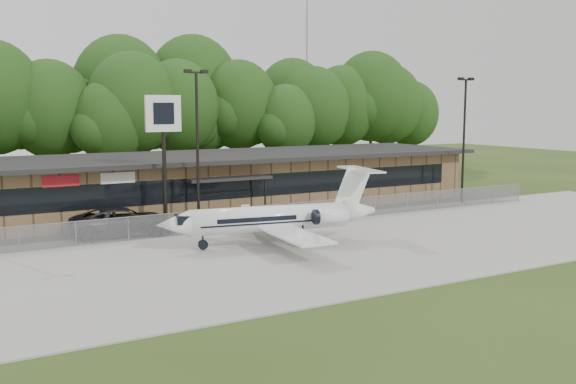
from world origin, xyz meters
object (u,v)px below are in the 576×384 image
business_jet (277,219)px  suv (124,222)px  terminal (223,181)px  pole_sign (163,128)px

business_jet → suv: (-6.90, 7.10, -0.68)m
terminal → pole_sign: 11.01m
suv → business_jet: bearing=-129.1°
business_jet → suv: bearing=143.9°
terminal → suv: bearing=-144.0°
suv → pole_sign: 6.30m
terminal → pole_sign: (-7.11, -7.14, 4.43)m
terminal → business_jet: 14.51m
business_jet → pole_sign: 9.65m
terminal → pole_sign: pole_sign is taller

